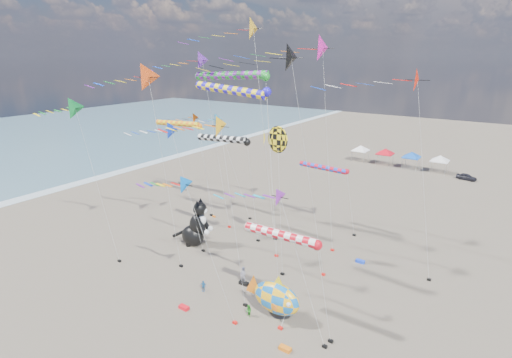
{
  "coord_description": "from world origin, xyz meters",
  "views": [
    {
      "loc": [
        20.93,
        -17.27,
        20.68
      ],
      "look_at": [
        1.0,
        12.0,
        9.7
      ],
      "focal_mm": 28.0,
      "sensor_mm": 36.0,
      "label": 1
    }
  ],
  "objects_px": {
    "person_adult": "(243,276)",
    "parked_car": "(467,177)",
    "fish_inflatable": "(276,298)",
    "child_green": "(249,311)",
    "cat_inflatable": "(194,222)",
    "child_blue": "(203,286)"
  },
  "relations": [
    {
      "from": "cat_inflatable",
      "to": "fish_inflatable",
      "type": "distance_m",
      "value": 15.88
    },
    {
      "from": "person_adult",
      "to": "child_blue",
      "type": "distance_m",
      "value": 3.82
    },
    {
      "from": "person_adult",
      "to": "child_blue",
      "type": "bearing_deg",
      "value": -124.71
    },
    {
      "from": "cat_inflatable",
      "to": "person_adult",
      "type": "xyz_separation_m",
      "value": [
        9.39,
        -3.59,
        -1.89
      ]
    },
    {
      "from": "person_adult",
      "to": "parked_car",
      "type": "distance_m",
      "value": 50.2
    },
    {
      "from": "fish_inflatable",
      "to": "child_green",
      "type": "relative_size",
      "value": 5.08
    },
    {
      "from": "cat_inflatable",
      "to": "person_adult",
      "type": "bearing_deg",
      "value": -37.92
    },
    {
      "from": "fish_inflatable",
      "to": "parked_car",
      "type": "xyz_separation_m",
      "value": [
        7.41,
        51.21,
        -1.34
      ]
    },
    {
      "from": "child_green",
      "to": "child_blue",
      "type": "relative_size",
      "value": 1.02
    },
    {
      "from": "child_green",
      "to": "fish_inflatable",
      "type": "bearing_deg",
      "value": 55.54
    },
    {
      "from": "child_blue",
      "to": "parked_car",
      "type": "bearing_deg",
      "value": 54.0
    },
    {
      "from": "cat_inflatable",
      "to": "child_green",
      "type": "xyz_separation_m",
      "value": [
        12.67,
        -7.34,
        -2.23
      ]
    },
    {
      "from": "fish_inflatable",
      "to": "parked_car",
      "type": "height_order",
      "value": "fish_inflatable"
    },
    {
      "from": "child_green",
      "to": "parked_car",
      "type": "xyz_separation_m",
      "value": [
        9.33,
        52.34,
        0.01
      ]
    },
    {
      "from": "cat_inflatable",
      "to": "child_blue",
      "type": "height_order",
      "value": "cat_inflatable"
    },
    {
      "from": "fish_inflatable",
      "to": "person_adult",
      "type": "bearing_deg",
      "value": 153.25
    },
    {
      "from": "cat_inflatable",
      "to": "person_adult",
      "type": "relative_size",
      "value": 3.14
    },
    {
      "from": "child_green",
      "to": "child_blue",
      "type": "height_order",
      "value": "child_green"
    },
    {
      "from": "person_adult",
      "to": "parked_car",
      "type": "xyz_separation_m",
      "value": [
        12.61,
        48.58,
        -0.33
      ]
    },
    {
      "from": "parked_car",
      "to": "child_blue",
      "type": "bearing_deg",
      "value": 175.29
    },
    {
      "from": "cat_inflatable",
      "to": "person_adult",
      "type": "height_order",
      "value": "cat_inflatable"
    },
    {
      "from": "fish_inflatable",
      "to": "child_blue",
      "type": "distance_m",
      "value": 7.65
    }
  ]
}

